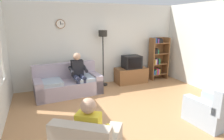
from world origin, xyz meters
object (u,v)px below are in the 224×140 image
object	(u,v)px
tv	(132,62)
person_on_couch	(78,71)
armchair_near_bookshelf	(212,111)
tv_stand	(131,75)
couch	(68,84)
floor_lamp	(103,43)
bookshelf	(157,58)
person_in_left_armchair	(91,129)

from	to	relation	value
tv	person_on_couch	xyz separation A→B (m)	(-1.96, -0.40, -0.06)
armchair_near_bookshelf	tv_stand	bearing A→B (deg)	95.37
armchair_near_bookshelf	person_on_couch	bearing A→B (deg)	129.35
couch	armchair_near_bookshelf	world-z (taller)	same
tv_stand	armchair_near_bookshelf	world-z (taller)	armchair_near_bookshelf
floor_lamp	armchair_near_bookshelf	bearing A→B (deg)	-68.25
tv_stand	armchair_near_bookshelf	xyz separation A→B (m)	(0.30, -3.18, 0.02)
tv	bookshelf	xyz separation A→B (m)	(1.12, 0.09, 0.04)
couch	person_on_couch	distance (m)	0.50
tv	person_in_left_armchair	world-z (taller)	person_in_left_armchair
couch	tv	world-z (taller)	tv
bookshelf	tv	bearing A→B (deg)	-175.21
couch	floor_lamp	bearing A→B (deg)	18.05
tv	person_on_couch	distance (m)	2.00
tv	person_on_couch	size ratio (longest dim) A/B	0.48
couch	person_on_couch	xyz separation A→B (m)	(0.31, -0.11, 0.39)
bookshelf	armchair_near_bookshelf	world-z (taller)	bookshelf
tv_stand	floor_lamp	xyz separation A→B (m)	(-1.01, 0.10, 1.18)
tv_stand	tv	distance (m)	0.49
armchair_near_bookshelf	bookshelf	bearing A→B (deg)	75.80
armchair_near_bookshelf	person_in_left_armchair	size ratio (longest dim) A/B	0.85
bookshelf	person_on_couch	world-z (taller)	bookshelf
tv	person_in_left_armchair	distance (m)	4.16
armchair_near_bookshelf	person_in_left_armchair	bearing A→B (deg)	-175.10
tv_stand	bookshelf	xyz separation A→B (m)	(1.12, 0.07, 0.53)
floor_lamp	tv	bearing A→B (deg)	-6.98
tv	floor_lamp	world-z (taller)	floor_lamp
tv	floor_lamp	bearing A→B (deg)	173.02
tv	tv_stand	bearing A→B (deg)	90.00
tv	armchair_near_bookshelf	xyz separation A→B (m)	(0.30, -3.15, -0.47)
tv_stand	person_on_couch	bearing A→B (deg)	-167.88
tv	person_on_couch	world-z (taller)	person_on_couch
tv_stand	floor_lamp	bearing A→B (deg)	174.39
floor_lamp	person_on_couch	bearing A→B (deg)	-151.36
person_in_left_armchair	tv	bearing A→B (deg)	54.49
tv	person_in_left_armchair	bearing A→B (deg)	-125.51
tv	person_on_couch	bearing A→B (deg)	-168.57
tv_stand	couch	bearing A→B (deg)	-172.18
tv_stand	person_in_left_armchair	distance (m)	4.19
couch	bookshelf	xyz separation A→B (m)	(3.39, 0.38, 0.48)
bookshelf	armchair_near_bookshelf	distance (m)	3.39
tv_stand	person_in_left_armchair	size ratio (longest dim) A/B	0.98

